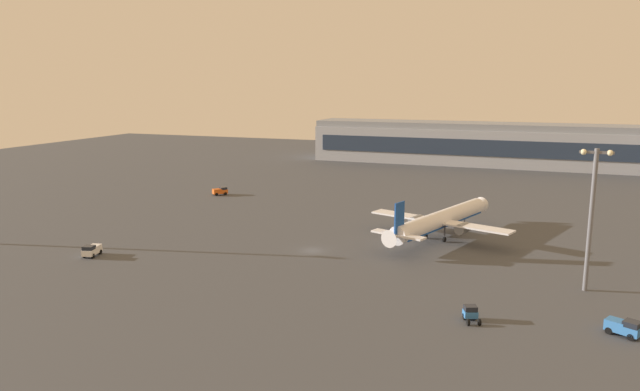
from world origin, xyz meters
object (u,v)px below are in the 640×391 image
Objects in this scene: maintenance_van at (220,191)px; cargo_loader at (92,250)px; pushback_tug at (471,313)px; apron_light_west at (592,210)px; airplane_mid_apron at (440,220)px; baggage_tractor at (624,327)px.

cargo_loader is at bearing -41.68° from maintenance_van.
apron_light_west is (15.28, 18.37, 11.81)m from pushback_tug.
apron_light_west is (93.47, -49.44, 11.70)m from maintenance_van.
apron_light_west reaches higher than cargo_loader.
cargo_loader is (-58.51, -35.73, -2.69)m from airplane_mid_apron.
baggage_tractor is at bearing -34.64° from airplane_mid_apron.
cargo_loader is (8.61, -61.86, 0.00)m from maintenance_van.
maintenance_van is 0.20× the size of apron_light_west.
airplane_mid_apron reaches higher than cargo_loader.
cargo_loader is at bearing 153.17° from pushback_tug.
apron_light_west reaches higher than pushback_tug.
cargo_loader reaches higher than pushback_tug.
cargo_loader is 86.56m from apron_light_west.
apron_light_west is (26.35, -23.31, 9.00)m from airplane_mid_apron.
maintenance_van is at bearing 177.14° from airplane_mid_apron.
apron_light_west is at bearing -23.07° from airplane_mid_apron.
pushback_tug is at bearing 162.57° from cargo_loader.
pushback_tug is (69.58, -5.95, -0.11)m from cargo_loader.
apron_light_west reaches higher than maintenance_van.
airplane_mid_apron is 8.49× the size of baggage_tractor.
maintenance_van and baggage_tractor have the same top height.
airplane_mid_apron is 1.75× the size of apron_light_west.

